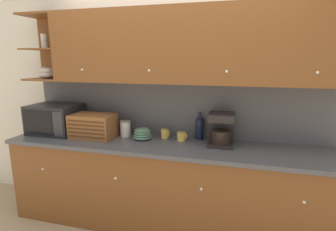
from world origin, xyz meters
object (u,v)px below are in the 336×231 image
(wine_bottle, at_px, (199,127))
(storage_canister, at_px, (125,129))
(mug_blue_second, at_px, (165,134))
(coffee_maker, at_px, (221,129))
(microwave, at_px, (55,119))
(bowl_stack_on_counter, at_px, (142,134))
(bread_box, at_px, (93,126))
(mug, at_px, (182,137))

(wine_bottle, bearing_deg, storage_canister, -171.98)
(mug_blue_second, height_order, coffee_maker, coffee_maker)
(microwave, height_order, storage_canister, microwave)
(bowl_stack_on_counter, relative_size, coffee_maker, 0.61)
(bread_box, relative_size, mug_blue_second, 4.67)
(bread_box, distance_m, bowl_stack_on_counter, 0.54)
(microwave, xyz_separation_m, storage_canister, (0.82, 0.07, -0.08))
(bowl_stack_on_counter, height_order, coffee_maker, coffee_maker)
(bread_box, relative_size, coffee_maker, 1.42)
(microwave, relative_size, storage_canister, 3.04)
(bowl_stack_on_counter, distance_m, wine_bottle, 0.60)
(storage_canister, bearing_deg, bowl_stack_on_counter, -11.48)
(storage_canister, xyz_separation_m, wine_bottle, (0.79, 0.11, 0.04))
(mug_blue_second, bearing_deg, bowl_stack_on_counter, -156.76)
(microwave, xyz_separation_m, coffee_maker, (1.84, 0.05, -0.00))
(microwave, relative_size, wine_bottle, 1.82)
(bread_box, relative_size, storage_canister, 2.62)
(bowl_stack_on_counter, bearing_deg, wine_bottle, 14.91)
(bowl_stack_on_counter, bearing_deg, microwave, -178.53)
(microwave, relative_size, mug_blue_second, 5.42)
(microwave, bearing_deg, storage_canister, 4.81)
(coffee_maker, bearing_deg, bread_box, -175.72)
(wine_bottle, xyz_separation_m, coffee_maker, (0.23, -0.13, 0.03))
(mug, bearing_deg, microwave, -176.89)
(coffee_maker, bearing_deg, mug, 175.62)
(mug, bearing_deg, coffee_maker, -4.38)
(storage_canister, height_order, mug, storage_canister)
(bowl_stack_on_counter, distance_m, coffee_maker, 0.81)
(storage_canister, relative_size, mug_blue_second, 1.78)
(mug, distance_m, wine_bottle, 0.21)
(storage_canister, distance_m, wine_bottle, 0.80)
(storage_canister, bearing_deg, bread_box, -159.08)
(bread_box, bearing_deg, mug, 7.91)
(bread_box, xyz_separation_m, wine_bottle, (1.10, 0.23, 0.01))
(mug_blue_second, xyz_separation_m, mug, (0.19, -0.04, -0.01))
(bread_box, distance_m, mug_blue_second, 0.77)
(microwave, relative_size, coffee_maker, 1.64)
(storage_canister, bearing_deg, microwave, -175.19)
(bowl_stack_on_counter, distance_m, mug_blue_second, 0.24)
(wine_bottle, distance_m, coffee_maker, 0.27)
(bread_box, xyz_separation_m, storage_canister, (0.32, 0.12, -0.04))
(mug_blue_second, bearing_deg, coffee_maker, -7.06)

